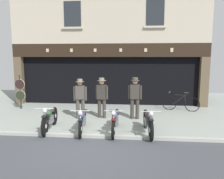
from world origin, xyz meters
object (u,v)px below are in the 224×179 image
object	(u,v)px
salesman_right	(135,96)
advert_board_far	(170,74)
advert_board_near	(146,71)
leaning_bicycle	(181,103)
shopkeeper_center	(102,96)
motorcycle_center	(115,120)
motorcycle_center_right	(148,121)
salesman_left	(80,97)
motorcycle_center_left	(82,120)
tyre_sign_pole	(20,90)
motorcycle_left	(50,118)

from	to	relation	value
salesman_right	advert_board_far	size ratio (longest dim) A/B	1.62
advert_board_near	leaning_bicycle	xyz separation A→B (m)	(1.67, -1.23, -1.45)
shopkeeper_center	advert_board_far	size ratio (longest dim) A/B	1.59
shopkeeper_center	motorcycle_center	bearing A→B (deg)	125.40
motorcycle_center	salesman_right	distance (m)	1.98
motorcycle_center_right	salesman_left	bearing A→B (deg)	-36.04
motorcycle_center_left	advert_board_far	world-z (taller)	advert_board_far
advert_board_near	motorcycle_center_right	bearing A→B (deg)	-91.60
salesman_left	motorcycle_center	bearing A→B (deg)	126.90
shopkeeper_center	tyre_sign_pole	xyz separation A→B (m)	(-4.31, 1.28, -0.01)
motorcycle_center	leaning_bicycle	size ratio (longest dim) A/B	1.19
motorcycle_left	motorcycle_center_right	size ratio (longest dim) A/B	1.01
salesman_left	leaning_bicycle	size ratio (longest dim) A/B	0.98
motorcycle_center_left	salesman_right	world-z (taller)	salesman_right
motorcycle_center_left	advert_board_near	xyz separation A→B (m)	(2.41, 4.74, 1.41)
salesman_right	advert_board_near	distance (m)	3.10
advert_board_far	motorcycle_center_left	bearing A→B (deg)	-127.86
salesman_left	advert_board_near	size ratio (longest dim) A/B	1.86
motorcycle_center	advert_board_far	bearing A→B (deg)	-117.92
advert_board_far	salesman_left	bearing A→B (deg)	-143.34
shopkeeper_center	advert_board_far	world-z (taller)	advert_board_far
shopkeeper_center	leaning_bicycle	bearing A→B (deg)	-141.95
tyre_sign_pole	advert_board_near	world-z (taller)	advert_board_near
motorcycle_center_right	salesman_right	xyz separation A→B (m)	(-0.44, 1.85, 0.55)
motorcycle_left	salesman_left	xyz separation A→B (m)	(0.73, 1.61, 0.51)
advert_board_near	motorcycle_center_left	bearing A→B (deg)	-116.95
motorcycle_center_right	salesman_left	distance (m)	3.25
motorcycle_left	advert_board_far	size ratio (longest dim) A/B	1.85
motorcycle_center_left	salesman_left	world-z (taller)	salesman_left
motorcycle_left	advert_board_near	bearing A→B (deg)	-133.87
salesman_left	shopkeeper_center	size ratio (longest dim) A/B	0.98
shopkeeper_center	leaning_bicycle	world-z (taller)	shopkeeper_center
motorcycle_center_left	advert_board_far	bearing A→B (deg)	-135.03
leaning_bicycle	motorcycle_center	bearing A→B (deg)	153.98
salesman_left	advert_board_far	bearing A→B (deg)	-151.43
shopkeeper_center	leaning_bicycle	xyz separation A→B (m)	(3.65, 1.66, -0.59)
motorcycle_center_right	shopkeeper_center	world-z (taller)	shopkeeper_center
motorcycle_center_right	shopkeeper_center	xyz separation A→B (m)	(-1.85, 1.88, 0.53)
motorcycle_center_right	motorcycle_left	bearing A→B (deg)	-5.67
shopkeeper_center	motorcycle_center_right	bearing A→B (deg)	148.15
shopkeeper_center	advert_board_far	xyz separation A→B (m)	(3.26, 2.89, 0.72)
motorcycle_center_left	motorcycle_center_right	distance (m)	2.28
salesman_right	advert_board_near	size ratio (longest dim) A/B	1.94
motorcycle_center_left	shopkeeper_center	bearing A→B (deg)	-110.16
advert_board_near	leaning_bicycle	size ratio (longest dim) A/B	0.53
motorcycle_center_left	leaning_bicycle	world-z (taller)	leaning_bicycle
leaning_bicycle	motorcycle_center_left	bearing A→B (deg)	144.86
motorcycle_center_left	leaning_bicycle	size ratio (longest dim) A/B	1.15
salesman_left	salesman_right	bearing A→B (deg)	175.97
tyre_sign_pole	advert_board_near	distance (m)	6.55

